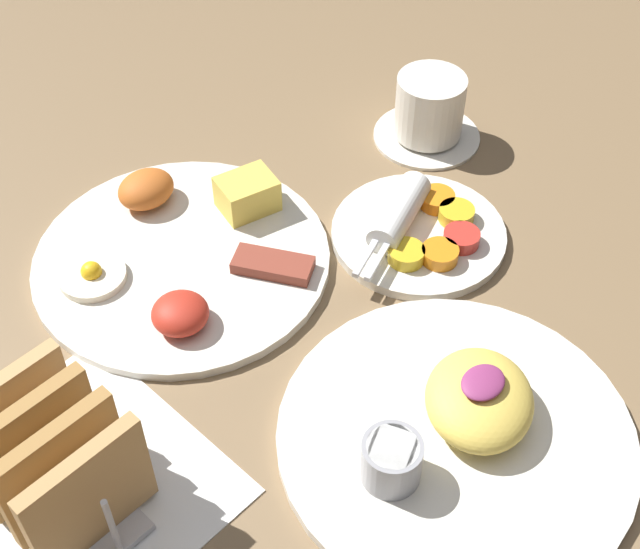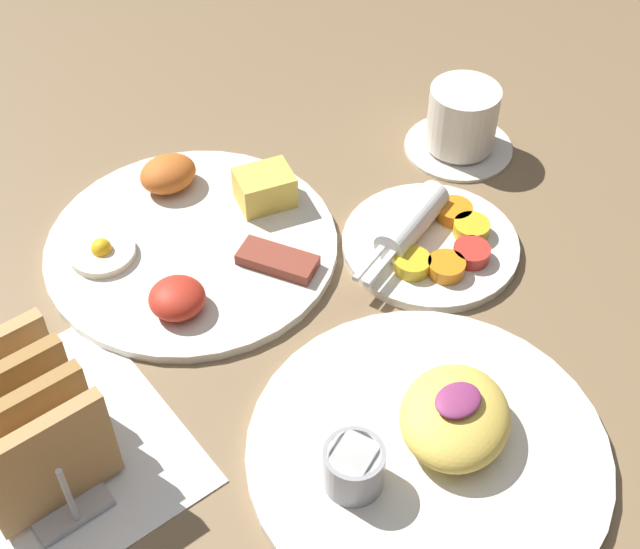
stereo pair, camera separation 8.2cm
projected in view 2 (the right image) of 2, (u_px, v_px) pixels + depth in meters
ground_plane at (289, 349)px, 0.80m from camera, size 3.00×3.00×0.00m
napkin_flat at (38, 460)px, 0.72m from camera, size 0.22×0.22×0.00m
plate_breakfast at (196, 237)px, 0.88m from camera, size 0.29×0.29×0.05m
plate_condiments at (430, 240)px, 0.88m from camera, size 0.19×0.17×0.04m
plate_foreground at (430, 443)px, 0.71m from camera, size 0.29×0.29×0.06m
toast_rack at (23, 425)px, 0.68m from camera, size 0.10×0.15×0.10m
coffee_cup at (462, 122)px, 0.97m from camera, size 0.12×0.12×0.08m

